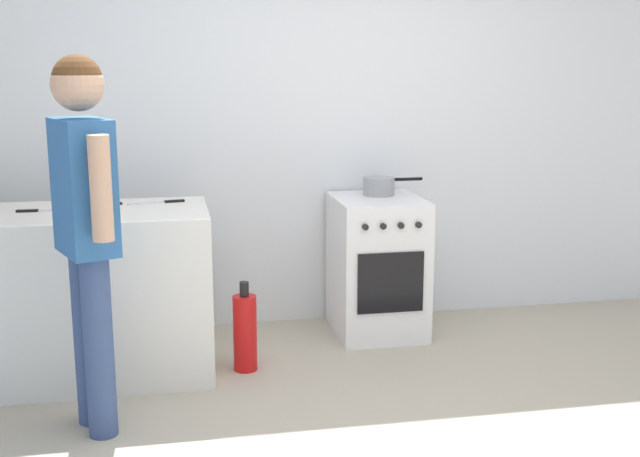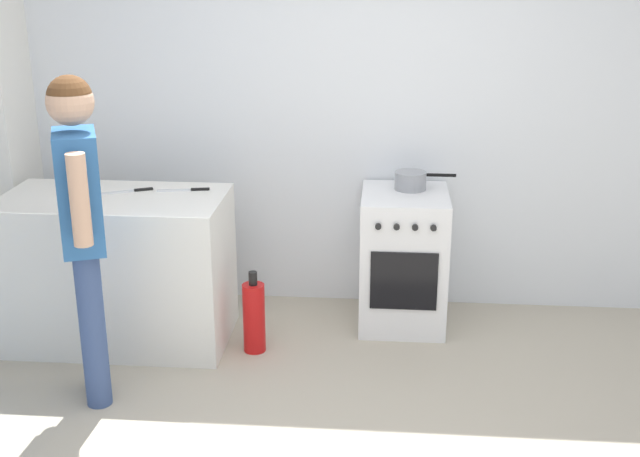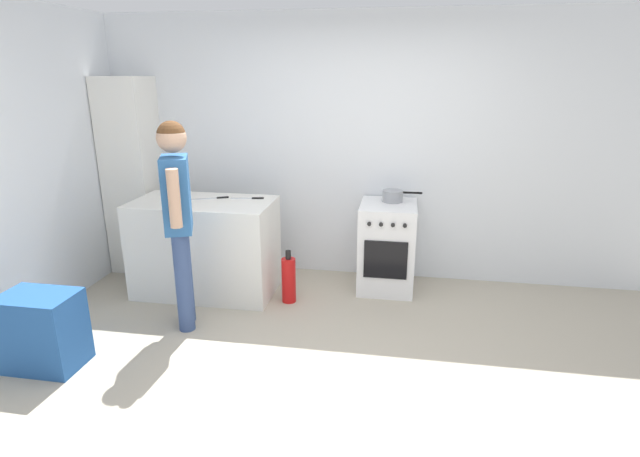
% 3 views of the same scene
% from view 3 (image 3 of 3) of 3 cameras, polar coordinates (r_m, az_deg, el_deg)
% --- Properties ---
extents(ground_plane, '(8.00, 8.00, 0.00)m').
position_cam_3_polar(ground_plane, '(3.68, 0.63, -16.26)').
color(ground_plane, '#ADA38E').
extents(back_wall, '(6.00, 0.10, 2.60)m').
position_cam_3_polar(back_wall, '(5.05, 4.23, 8.99)').
color(back_wall, silver).
rests_on(back_wall, ground).
extents(side_wall_left, '(0.10, 3.10, 2.60)m').
position_cam_3_polar(side_wall_left, '(4.66, -31.98, 5.67)').
color(side_wall_left, silver).
rests_on(side_wall_left, ground).
extents(counter_unit, '(1.30, 0.70, 0.90)m').
position_cam_3_polar(counter_unit, '(4.87, -12.94, -2.07)').
color(counter_unit, silver).
rests_on(counter_unit, ground).
extents(oven_left, '(0.53, 0.62, 0.85)m').
position_cam_3_polar(oven_left, '(4.88, 7.67, -2.04)').
color(oven_left, white).
rests_on(oven_left, ground).
extents(pot, '(0.38, 0.20, 0.11)m').
position_cam_3_polar(pot, '(4.83, 8.33, 3.71)').
color(pot, gray).
rests_on(pot, oven_left).
extents(knife_chef, '(0.31, 0.09, 0.01)m').
position_cam_3_polar(knife_chef, '(4.75, -8.16, 3.44)').
color(knife_chef, silver).
rests_on(knife_chef, counter_unit).
extents(knife_bread, '(0.33, 0.17, 0.01)m').
position_cam_3_polar(knife_bread, '(4.81, -12.31, 3.39)').
color(knife_bread, silver).
rests_on(knife_bread, counter_unit).
extents(knife_paring, '(0.21, 0.03, 0.01)m').
position_cam_3_polar(knife_paring, '(4.86, -15.83, 3.28)').
color(knife_paring, silver).
rests_on(knife_paring, counter_unit).
extents(person, '(0.31, 0.54, 1.70)m').
position_cam_3_polar(person, '(4.07, -15.96, 2.31)').
color(person, '#384C7A').
rests_on(person, ground).
extents(fire_extinguisher, '(0.13, 0.13, 0.50)m').
position_cam_3_polar(fire_extinguisher, '(4.62, -3.60, -5.85)').
color(fire_extinguisher, red).
rests_on(fire_extinguisher, ground).
extents(recycling_crate_lower, '(0.52, 0.36, 0.28)m').
position_cam_3_polar(recycling_crate_lower, '(4.19, -28.85, -11.88)').
color(recycling_crate_lower, '#235193').
rests_on(recycling_crate_lower, ground).
extents(recycling_crate_upper, '(0.52, 0.36, 0.28)m').
position_cam_3_polar(recycling_crate_upper, '(4.07, -29.43, -8.42)').
color(recycling_crate_upper, '#235193').
rests_on(recycling_crate_upper, recycling_crate_lower).
extents(larder_cabinet, '(0.48, 0.44, 2.00)m').
position_cam_3_polar(larder_cabinet, '(5.56, -20.58, 5.56)').
color(larder_cabinet, silver).
rests_on(larder_cabinet, ground).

